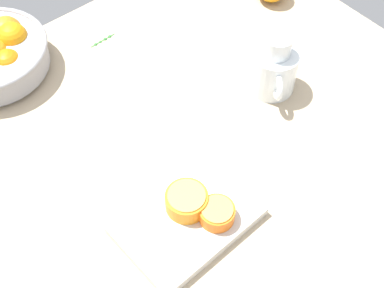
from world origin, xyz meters
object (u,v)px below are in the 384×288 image
object	(u,v)px
juice_pitcher	(274,70)
orange_half_1	(217,213)
orange_half_0	(187,201)
cutting_board	(187,221)

from	to	relation	value
juice_pitcher	orange_half_1	xyz separation A→B (cm)	(-32.21, -17.86, -1.43)
juice_pitcher	orange_half_0	bearing A→B (deg)	-160.26
cutting_board	orange_half_0	xyz separation A→B (cm)	(1.47, 1.96, 3.05)
cutting_board	orange_half_1	distance (cm)	6.00
cutting_board	orange_half_1	size ratio (longest dim) A/B	3.78
juice_pitcher	cutting_board	bearing A→B (deg)	-158.29
cutting_board	juice_pitcher	bearing A→B (deg)	21.71
cutting_board	orange_half_1	world-z (taller)	orange_half_1
orange_half_1	cutting_board	bearing A→B (deg)	140.82
juice_pitcher	cutting_board	xyz separation A→B (cm)	(-36.37, -14.48, -4.14)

